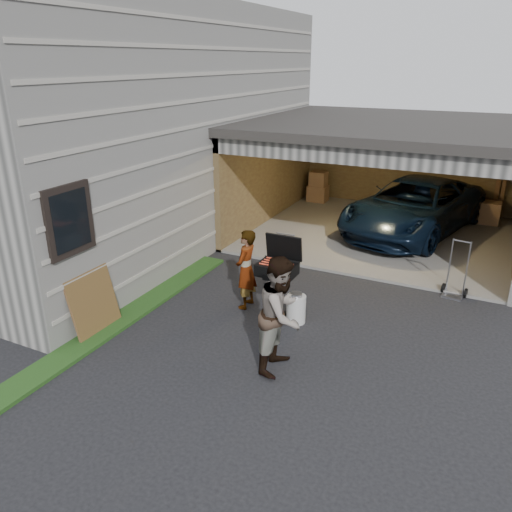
{
  "coord_description": "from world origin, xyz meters",
  "views": [
    {
      "loc": [
        3.28,
        -6.04,
        4.28
      ],
      "look_at": [
        -0.23,
        1.06,
        1.15
      ],
      "focal_mm": 35.0,
      "sensor_mm": 36.0,
      "label": 1
    }
  ],
  "objects_px": {
    "propane_tank": "(296,309)",
    "hand_truck": "(455,286)",
    "plywood_panel": "(94,303)",
    "man": "(281,314)",
    "bbq_grill": "(278,272)",
    "woman": "(246,269)",
    "minivan": "(414,209)"
  },
  "relations": [
    {
      "from": "propane_tank",
      "to": "woman",
      "type": "bearing_deg",
      "value": 171.94
    },
    {
      "from": "woman",
      "to": "bbq_grill",
      "type": "xyz_separation_m",
      "value": [
        0.68,
        -0.12,
        0.13
      ]
    },
    {
      "from": "woman",
      "to": "man",
      "type": "relative_size",
      "value": 0.85
    },
    {
      "from": "man",
      "to": "hand_truck",
      "type": "distance_m",
      "value": 4.26
    },
    {
      "from": "propane_tank",
      "to": "hand_truck",
      "type": "bearing_deg",
      "value": 44.39
    },
    {
      "from": "woman",
      "to": "plywood_panel",
      "type": "relative_size",
      "value": 1.39
    },
    {
      "from": "plywood_panel",
      "to": "hand_truck",
      "type": "bearing_deg",
      "value": 37.87
    },
    {
      "from": "minivan",
      "to": "woman",
      "type": "height_order",
      "value": "woman"
    },
    {
      "from": "propane_tank",
      "to": "plywood_panel",
      "type": "xyz_separation_m",
      "value": [
        -2.9,
        -1.78,
        0.28
      ]
    },
    {
      "from": "propane_tank",
      "to": "plywood_panel",
      "type": "height_order",
      "value": "plywood_panel"
    },
    {
      "from": "woman",
      "to": "hand_truck",
      "type": "xyz_separation_m",
      "value": [
        3.41,
        2.16,
        -0.53
      ]
    },
    {
      "from": "bbq_grill",
      "to": "propane_tank",
      "type": "relative_size",
      "value": 2.92
    },
    {
      "from": "bbq_grill",
      "to": "plywood_panel",
      "type": "bearing_deg",
      "value": -144.42
    },
    {
      "from": "propane_tank",
      "to": "bbq_grill",
      "type": "bearing_deg",
      "value": 175.65
    },
    {
      "from": "minivan",
      "to": "hand_truck",
      "type": "distance_m",
      "value": 3.73
    },
    {
      "from": "minivan",
      "to": "man",
      "type": "height_order",
      "value": "man"
    },
    {
      "from": "minivan",
      "to": "plywood_panel",
      "type": "relative_size",
      "value": 4.59
    },
    {
      "from": "man",
      "to": "hand_truck",
      "type": "height_order",
      "value": "man"
    },
    {
      "from": "plywood_panel",
      "to": "propane_tank",
      "type": "bearing_deg",
      "value": 31.54
    },
    {
      "from": "minivan",
      "to": "woman",
      "type": "bearing_deg",
      "value": -95.41
    },
    {
      "from": "minivan",
      "to": "bbq_grill",
      "type": "height_order",
      "value": "bbq_grill"
    },
    {
      "from": "man",
      "to": "hand_truck",
      "type": "bearing_deg",
      "value": -30.05
    },
    {
      "from": "woman",
      "to": "man",
      "type": "height_order",
      "value": "man"
    },
    {
      "from": "bbq_grill",
      "to": "hand_truck",
      "type": "bearing_deg",
      "value": 39.87
    },
    {
      "from": "propane_tank",
      "to": "hand_truck",
      "type": "height_order",
      "value": "hand_truck"
    },
    {
      "from": "plywood_panel",
      "to": "hand_truck",
      "type": "xyz_separation_m",
      "value": [
        5.25,
        4.09,
        -0.31
      ]
    },
    {
      "from": "man",
      "to": "plywood_panel",
      "type": "height_order",
      "value": "man"
    },
    {
      "from": "bbq_grill",
      "to": "plywood_panel",
      "type": "height_order",
      "value": "bbq_grill"
    },
    {
      "from": "plywood_panel",
      "to": "woman",
      "type": "bearing_deg",
      "value": 46.18
    },
    {
      "from": "woman",
      "to": "propane_tank",
      "type": "xyz_separation_m",
      "value": [
        1.05,
        -0.15,
        -0.49
      ]
    },
    {
      "from": "man",
      "to": "hand_truck",
      "type": "relative_size",
      "value": 1.54
    },
    {
      "from": "hand_truck",
      "to": "woman",
      "type": "bearing_deg",
      "value": -139.04
    }
  ]
}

